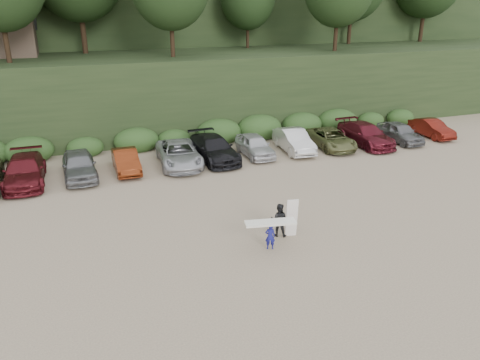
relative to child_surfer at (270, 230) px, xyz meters
name	(u,v)px	position (x,y,z in m)	size (l,w,h in m)	color
ground	(229,233)	(-1.18, 2.04, -0.88)	(120.00, 120.00, 0.00)	tan
parked_cars	(185,154)	(-0.73, 12.07, -0.12)	(39.44, 6.41, 1.61)	#B7B8BD
child_surfer	(270,230)	(0.00, 0.00, 0.00)	(2.23, 1.01, 1.29)	navy
adult_surfer	(280,220)	(0.91, 0.97, -0.09)	(1.23, 0.91, 1.84)	black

